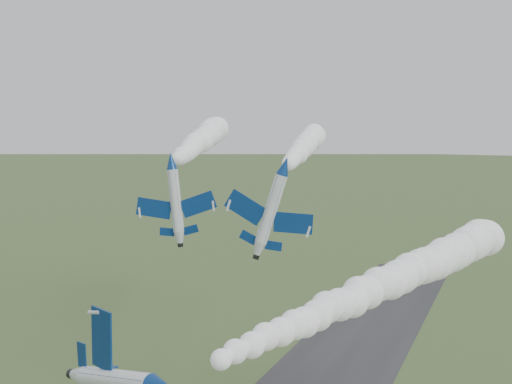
# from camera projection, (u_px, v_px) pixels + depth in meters

# --- Properties ---
(smoke_trail_jet_lead) EXTENTS (21.51, 58.04, 5.44)m
(smoke_trail_jet_lead) POSITION_uv_depth(u_px,v_px,m) (391.00, 280.00, 65.92)
(smoke_trail_jet_lead) COLOR white
(jet_pair_left) EXTENTS (10.16, 11.64, 3.07)m
(jet_pair_left) POSITION_uv_depth(u_px,v_px,m) (171.00, 161.00, 72.71)
(jet_pair_left) COLOR silver
(smoke_trail_jet_pair_left) EXTENTS (34.27, 66.27, 5.89)m
(smoke_trail_jet_pair_left) POSITION_uv_depth(u_px,v_px,m) (202.00, 139.00, 109.79)
(smoke_trail_jet_pair_left) COLOR white
(jet_pair_right) EXTENTS (10.50, 12.74, 4.12)m
(jet_pair_right) POSITION_uv_depth(u_px,v_px,m) (285.00, 166.00, 67.09)
(jet_pair_right) COLOR silver
(smoke_trail_jet_pair_right) EXTENTS (21.06, 56.28, 4.51)m
(smoke_trail_jet_pair_right) POSITION_uv_depth(u_px,v_px,m) (305.00, 145.00, 98.52)
(smoke_trail_jet_pair_right) COLOR white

